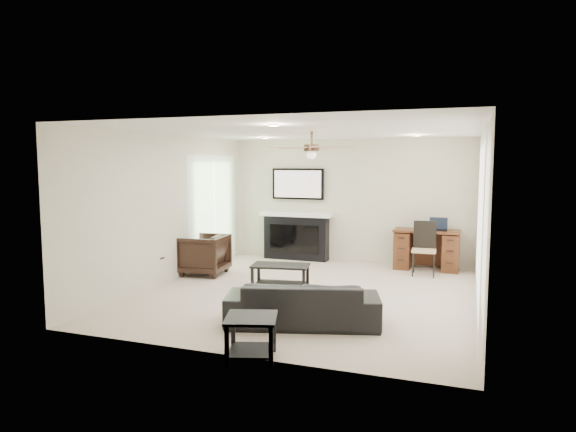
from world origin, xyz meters
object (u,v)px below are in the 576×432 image
object	(u,v)px
fireplace_unit	(296,214)
armchair	(203,254)
coffee_table	(280,277)
sofa	(303,303)
desk	(426,250)

from	to	relation	value
fireplace_unit	armchair	bearing A→B (deg)	-119.72
armchair	coffee_table	xyz separation A→B (m)	(1.70, -0.55, -0.17)
sofa	fireplace_unit	bearing A→B (deg)	-86.00
armchair	desk	xyz separation A→B (m)	(3.77, 1.82, 0.01)
fireplace_unit	desk	xyz separation A→B (m)	(2.66, -0.13, -0.57)
coffee_table	fireplace_unit	size ratio (longest dim) A/B	0.47
sofa	armchair	distance (m)	3.37
sofa	fireplace_unit	xyz separation A→B (m)	(-1.49, 4.10, 0.68)
coffee_table	desk	world-z (taller)	desk
armchair	fireplace_unit	world-z (taller)	fireplace_unit
coffee_table	desk	xyz separation A→B (m)	(2.07, 2.37, 0.18)
coffee_table	desk	distance (m)	3.15
armchair	fireplace_unit	size ratio (longest dim) A/B	0.42
coffee_table	sofa	bearing A→B (deg)	-69.89
armchair	coffee_table	size ratio (longest dim) A/B	0.90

